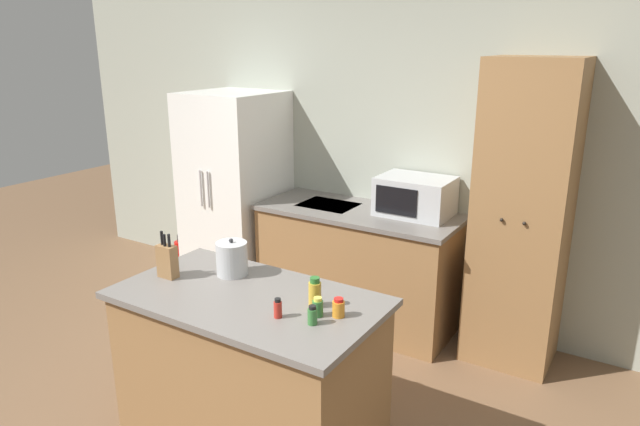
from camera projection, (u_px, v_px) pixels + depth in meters
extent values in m
cube|color=#9EA393|center=(414.00, 158.00, 4.42)|extent=(7.20, 0.06, 2.60)
cube|color=white|center=(236.00, 195.00, 4.96)|extent=(0.72, 0.74, 1.77)
cylinder|color=silver|center=(201.00, 188.00, 4.63)|extent=(0.02, 0.02, 0.30)
cylinder|color=silver|center=(208.00, 189.00, 4.59)|extent=(0.02, 0.02, 0.30)
cube|color=olive|center=(358.00, 268.00, 4.53)|extent=(1.54, 0.65, 0.89)
cube|color=slate|center=(359.00, 212.00, 4.39)|extent=(1.58, 0.69, 0.03)
cube|color=#9EA0A3|center=(328.00, 205.00, 4.53)|extent=(0.44, 0.34, 0.01)
cube|color=olive|center=(522.00, 217.00, 3.81)|extent=(0.58, 0.50, 2.08)
sphere|color=black|center=(502.00, 220.00, 3.62)|extent=(0.02, 0.02, 0.02)
sphere|color=black|center=(524.00, 224.00, 3.55)|extent=(0.02, 0.02, 0.02)
cube|color=olive|center=(251.00, 377.00, 3.06)|extent=(1.33, 0.71, 0.89)
cube|color=slate|center=(247.00, 298.00, 2.92)|extent=(1.39, 0.77, 0.03)
cube|color=#B2B5B7|center=(415.00, 196.00, 4.23)|extent=(0.53, 0.39, 0.29)
cube|color=black|center=(396.00, 201.00, 4.10)|extent=(0.32, 0.01, 0.20)
cube|color=olive|center=(167.00, 261.00, 3.12)|extent=(0.11, 0.06, 0.18)
cylinder|color=black|center=(162.00, 238.00, 3.10)|extent=(0.02, 0.02, 0.08)
cylinder|color=black|center=(164.00, 240.00, 3.07)|extent=(0.02, 0.02, 0.07)
cylinder|color=black|center=(169.00, 241.00, 3.06)|extent=(0.02, 0.02, 0.07)
cylinder|color=#337033|center=(318.00, 308.00, 2.69)|extent=(0.05, 0.05, 0.08)
cylinder|color=#E5DB4C|center=(318.00, 299.00, 2.67)|extent=(0.04, 0.04, 0.02)
cylinder|color=orange|center=(339.00, 309.00, 2.68)|extent=(0.06, 0.06, 0.08)
cylinder|color=red|center=(339.00, 300.00, 2.67)|extent=(0.04, 0.04, 0.02)
cylinder|color=#337033|center=(312.00, 317.00, 2.61)|extent=(0.04, 0.04, 0.08)
cylinder|color=black|center=(312.00, 307.00, 2.60)|extent=(0.03, 0.03, 0.02)
cylinder|color=gold|center=(315.00, 295.00, 2.78)|extent=(0.06, 0.06, 0.13)
cylinder|color=#286628|center=(315.00, 280.00, 2.76)|extent=(0.05, 0.05, 0.03)
cylinder|color=#B2281E|center=(278.00, 310.00, 2.67)|extent=(0.04, 0.04, 0.08)
cylinder|color=black|center=(278.00, 300.00, 2.66)|extent=(0.03, 0.03, 0.02)
cylinder|color=#B2B5B7|center=(232.00, 259.00, 3.15)|extent=(0.17, 0.17, 0.19)
sphere|color=#262628|center=(231.00, 241.00, 3.12)|extent=(0.02, 0.02, 0.02)
cylinder|color=red|center=(181.00, 260.00, 5.37)|extent=(0.11, 0.11, 0.38)
cylinder|color=black|center=(180.00, 238.00, 5.31)|extent=(0.05, 0.05, 0.07)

